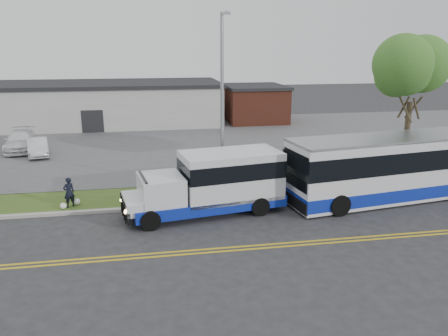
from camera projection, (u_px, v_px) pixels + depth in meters
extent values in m
plane|color=#28282B|center=(171.00, 216.00, 21.17)|extent=(140.00, 140.00, 0.00)
cube|color=gold|center=(177.00, 252.00, 17.52)|extent=(70.00, 0.12, 0.01)
cube|color=gold|center=(177.00, 255.00, 17.23)|extent=(70.00, 0.12, 0.01)
cube|color=#9E9B93|center=(170.00, 207.00, 22.19)|extent=(80.00, 0.30, 0.15)
cube|color=#304517|center=(168.00, 196.00, 23.90)|extent=(80.00, 3.30, 0.10)
cube|color=#4C4C4F|center=(160.00, 142.00, 37.27)|extent=(80.00, 25.00, 0.10)
cube|color=#9E9E99|center=(97.00, 105.00, 45.23)|extent=(25.00, 10.00, 4.00)
cube|color=black|center=(96.00, 84.00, 44.64)|extent=(25.40, 10.40, 0.35)
cube|color=black|center=(93.00, 122.00, 40.78)|extent=(2.00, 0.15, 2.20)
cube|color=brown|center=(254.00, 105.00, 47.08)|extent=(6.00, 7.00, 3.60)
cube|color=black|center=(255.00, 87.00, 46.55)|extent=(6.30, 7.30, 0.30)
cylinder|color=#33291B|center=(405.00, 142.00, 25.67)|extent=(0.32, 0.32, 4.76)
ellipsoid|color=#326824|center=(413.00, 78.00, 24.66)|extent=(5.20, 5.20, 4.42)
cylinder|color=gray|center=(222.00, 107.00, 23.01)|extent=(0.18, 0.18, 9.50)
cylinder|color=gray|center=(224.00, 13.00, 21.08)|extent=(0.12, 1.40, 0.12)
cube|color=gray|center=(227.00, 13.00, 20.48)|extent=(0.35, 0.18, 0.12)
cube|color=#0D2294|center=(208.00, 201.00, 21.45)|extent=(7.72, 3.68, 0.55)
cube|color=silver|center=(231.00, 175.00, 21.49)|extent=(5.14, 3.25, 2.29)
cube|color=black|center=(231.00, 167.00, 21.39)|extent=(5.17, 3.30, 0.82)
cube|color=silver|center=(161.00, 189.00, 20.49)|extent=(2.32, 2.63, 1.31)
cube|color=black|center=(143.00, 187.00, 20.17)|extent=(0.44, 2.06, 0.98)
cube|color=silver|center=(136.00, 203.00, 20.25)|extent=(1.44, 2.38, 0.60)
cube|color=black|center=(126.00, 211.00, 20.19)|extent=(0.52, 2.23, 0.55)
sphere|color=#FFD88C|center=(126.00, 212.00, 19.35)|extent=(0.25, 0.25, 0.22)
sphere|color=#FFD88C|center=(122.00, 200.00, 20.84)|extent=(0.25, 0.25, 0.22)
cylinder|color=black|center=(150.00, 221.00, 19.45)|extent=(0.95, 0.45, 0.92)
cylinder|color=black|center=(142.00, 203.00, 21.59)|extent=(0.95, 0.45, 0.92)
cylinder|color=black|center=(260.00, 207.00, 21.15)|extent=(0.95, 0.45, 0.92)
cylinder|color=black|center=(242.00, 192.00, 23.29)|extent=(0.95, 0.45, 0.92)
cube|color=silver|center=(398.00, 167.00, 23.29)|extent=(12.53, 4.53, 3.23)
cube|color=#0D2294|center=(396.00, 187.00, 23.60)|extent=(12.56, 4.56, 0.67)
cube|color=black|center=(399.00, 156.00, 23.13)|extent=(12.58, 4.58, 1.06)
cube|color=black|center=(296.00, 170.00, 21.35)|extent=(0.48, 2.55, 1.78)
cube|color=black|center=(293.00, 201.00, 21.77)|extent=(0.54, 2.78, 0.56)
cube|color=gray|center=(401.00, 137.00, 22.85)|extent=(12.53, 4.53, 0.13)
cylinder|color=black|center=(339.00, 205.00, 21.10)|extent=(1.11, 0.51, 1.07)
cylinder|color=black|center=(312.00, 189.00, 23.51)|extent=(1.11, 0.51, 1.07)
cylinder|color=black|center=(421.00, 177.00, 25.69)|extent=(1.11, 0.51, 1.07)
cylinder|color=black|center=(447.00, 174.00, 26.27)|extent=(1.11, 0.51, 1.07)
imported|color=black|center=(69.00, 192.00, 21.91)|extent=(0.68, 0.61, 1.55)
imported|color=silver|center=(38.00, 147.00, 32.27)|extent=(2.27, 4.16, 1.30)
imported|color=white|center=(21.00, 141.00, 33.90)|extent=(2.80, 5.42, 1.50)
sphere|color=white|center=(63.00, 206.00, 21.79)|extent=(0.32, 0.32, 0.32)
sphere|color=white|center=(77.00, 202.00, 22.36)|extent=(0.32, 0.32, 0.32)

